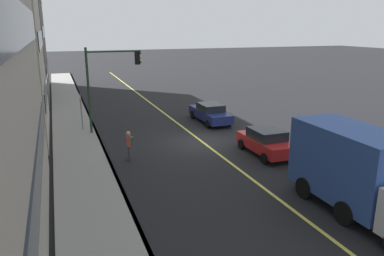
{
  "coord_description": "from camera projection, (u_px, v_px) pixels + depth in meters",
  "views": [
    {
      "loc": [
        -20.93,
        8.43,
        7.05
      ],
      "look_at": [
        -2.11,
        1.43,
        1.56
      ],
      "focal_mm": 34.55,
      "sensor_mm": 36.0,
      "label": 1
    }
  ],
  "objects": [
    {
      "name": "car_red",
      "position": [
        266.0,
        141.0,
        21.02
      ],
      "size": [
        3.99,
        1.94,
        1.5
      ],
      "color": "red",
      "rests_on": "ground"
    },
    {
      "name": "truck_blue",
      "position": [
        361.0,
        172.0,
        14.06
      ],
      "size": [
        6.81,
        2.45,
        3.29
      ],
      "color": "silver",
      "rests_on": "ground"
    },
    {
      "name": "lane_stripe_center",
      "position": [
        201.0,
        141.0,
        23.62
      ],
      "size": [
        80.0,
        0.16,
        0.01
      ],
      "primitive_type": "cube",
      "color": "#D8CC4C",
      "rests_on": "ground"
    },
    {
      "name": "traffic_light_mast",
      "position": [
        109.0,
        75.0,
        24.51
      ],
      "size": [
        0.28,
        3.68,
        5.81
      ],
      "color": "#1E3823",
      "rests_on": "ground"
    },
    {
      "name": "pedestrian_with_backpack",
      "position": [
        129.0,
        143.0,
        20.0
      ],
      "size": [
        0.42,
        0.41,
        1.66
      ],
      "color": "#383838",
      "rests_on": "ground"
    },
    {
      "name": "street_sign_post",
      "position": [
        81.0,
        109.0,
        25.48
      ],
      "size": [
        0.6,
        0.08,
        2.66
      ],
      "color": "slate",
      "rests_on": "ground"
    },
    {
      "name": "sidewalk_slab",
      "position": [
        80.0,
        154.0,
        21.08
      ],
      "size": [
        80.0,
        2.91,
        0.15
      ],
      "primitive_type": "cube",
      "color": "gray",
      "rests_on": "ground"
    },
    {
      "name": "car_navy",
      "position": [
        210.0,
        113.0,
        28.19
      ],
      "size": [
        4.77,
        1.89,
        1.45
      ],
      "color": "navy",
      "rests_on": "ground"
    },
    {
      "name": "curb_edge",
      "position": [
        104.0,
        151.0,
        21.54
      ],
      "size": [
        80.0,
        0.16,
        0.15
      ],
      "primitive_type": "cube",
      "color": "slate",
      "rests_on": "ground"
    },
    {
      "name": "ground",
      "position": [
        201.0,
        141.0,
        23.62
      ],
      "size": [
        200.0,
        200.0,
        0.0
      ],
      "primitive_type": "plane",
      "color": "black"
    }
  ]
}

